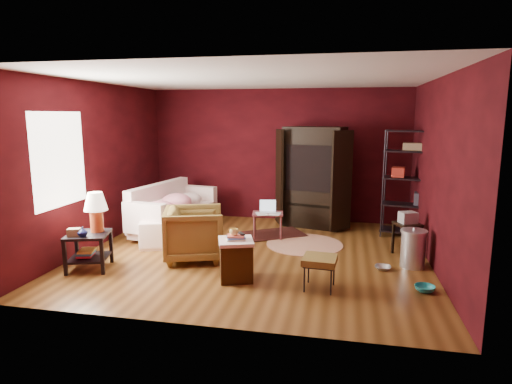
% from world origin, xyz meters
% --- Properties ---
extents(room, '(5.54, 5.04, 2.84)m').
position_xyz_m(room, '(-0.04, -0.01, 1.40)').
color(room, brown).
rests_on(room, ground).
extents(sofa, '(1.37, 2.42, 0.91)m').
position_xyz_m(sofa, '(-1.83, 0.96, 0.45)').
color(sofa, white).
rests_on(sofa, ground).
extents(armchair, '(1.06, 1.10, 0.91)m').
position_xyz_m(armchair, '(-0.86, -0.42, 0.46)').
color(armchair, black).
rests_on(armchair, ground).
extents(pet_bowl_steel, '(0.24, 0.09, 0.24)m').
position_xyz_m(pet_bowl_steel, '(2.02, -0.33, 0.12)').
color(pet_bowl_steel, '#B0B2B7').
rests_on(pet_bowl_steel, ground).
extents(pet_bowl_turquoise, '(0.27, 0.15, 0.26)m').
position_xyz_m(pet_bowl_turquoise, '(2.49, -1.04, 0.13)').
color(pet_bowl_turquoise, teal).
rests_on(pet_bowl_turquoise, ground).
extents(vase, '(0.16, 0.17, 0.14)m').
position_xyz_m(vase, '(-2.20, -1.33, 0.61)').
color(vase, '#0C113D').
rests_on(vase, side_table).
extents(mug, '(0.12, 0.09, 0.12)m').
position_xyz_m(mug, '(-0.03, -1.14, 0.69)').
color(mug, '#EDCF74').
rests_on(mug, hamper).
extents(side_table, '(0.71, 0.71, 1.13)m').
position_xyz_m(side_table, '(-2.20, -1.10, 0.68)').
color(side_table, black).
rests_on(side_table, ground).
extents(sofa_cushions, '(1.17, 2.18, 0.87)m').
position_xyz_m(sofa_cushions, '(-1.83, 0.96, 0.42)').
color(sofa_cushions, white).
rests_on(sofa_cushions, sofa).
extents(hamper, '(0.59, 0.59, 0.65)m').
position_xyz_m(hamper, '(-0.01, -1.12, 0.30)').
color(hamper, '#452910').
rests_on(hamper, ground).
extents(footstool, '(0.46, 0.46, 0.44)m').
position_xyz_m(footstool, '(1.14, -1.22, 0.38)').
color(footstool, black).
rests_on(footstool, ground).
extents(rug_round, '(1.78, 1.78, 0.01)m').
position_xyz_m(rug_round, '(0.77, 0.69, 0.01)').
color(rug_round, beige).
rests_on(rug_round, ground).
extents(rug_oriental, '(1.31, 1.20, 0.01)m').
position_xyz_m(rug_oriental, '(0.15, 1.22, 0.01)').
color(rug_oriental, '#491813').
rests_on(rug_oriental, ground).
extents(laptop_desk, '(0.62, 0.52, 0.69)m').
position_xyz_m(laptop_desk, '(0.06, 0.97, 0.43)').
color(laptop_desk, brown).
rests_on(laptop_desk, ground).
extents(tv_armoire, '(1.55, 1.07, 2.02)m').
position_xyz_m(tv_armoire, '(0.81, 2.02, 1.05)').
color(tv_armoire, black).
rests_on(tv_armoire, ground).
extents(wire_shelving, '(1.03, 0.59, 1.99)m').
position_xyz_m(wire_shelving, '(2.63, 1.58, 1.09)').
color(wire_shelving, black).
rests_on(wire_shelving, ground).
extents(small_stand, '(0.47, 0.47, 0.72)m').
position_xyz_m(small_stand, '(2.44, 0.43, 0.54)').
color(small_stand, black).
rests_on(small_stand, ground).
extents(trash_can, '(0.49, 0.49, 0.61)m').
position_xyz_m(trash_can, '(2.46, -0.11, 0.29)').
color(trash_can, silver).
rests_on(trash_can, ground).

